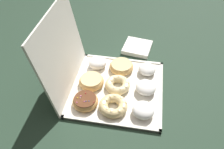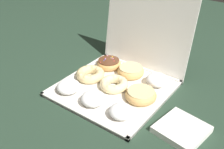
# 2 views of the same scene
# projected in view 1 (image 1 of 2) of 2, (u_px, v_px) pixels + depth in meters

# --- Properties ---
(ground_plane) EXTENTS (3.00, 3.00, 0.00)m
(ground_plane) POSITION_uv_depth(u_px,v_px,m) (117.00, 89.00, 1.04)
(ground_plane) COLOR #233828
(donut_box) EXTENTS (0.41, 0.41, 0.01)m
(donut_box) POSITION_uv_depth(u_px,v_px,m) (118.00, 88.00, 1.04)
(donut_box) COLOR silver
(donut_box) RESTS_ON ground
(box_lid_open) EXTENTS (0.41, 0.07, 0.37)m
(box_lid_open) POSITION_uv_depth(u_px,v_px,m) (62.00, 53.00, 0.94)
(box_lid_open) COLOR silver
(box_lid_open) RESTS_ON ground
(powdered_filled_donut_0) EXTENTS (0.09, 0.09, 0.05)m
(powdered_filled_donut_0) POSITION_uv_depth(u_px,v_px,m) (143.00, 110.00, 0.92)
(powdered_filled_donut_0) COLOR white
(powdered_filled_donut_0) RESTS_ON donut_box
(powdered_filled_donut_1) EXTENTS (0.09, 0.09, 0.05)m
(powdered_filled_donut_1) POSITION_uv_depth(u_px,v_px,m) (146.00, 87.00, 1.01)
(powdered_filled_donut_1) COLOR white
(powdered_filled_donut_1) RESTS_ON donut_box
(powdered_filled_donut_2) EXTENTS (0.08, 0.08, 0.04)m
(powdered_filled_donut_2) POSITION_uv_depth(u_px,v_px,m) (147.00, 69.00, 1.09)
(powdered_filled_donut_2) COLOR white
(powdered_filled_donut_2) RESTS_ON donut_box
(cruller_donut_3) EXTENTS (0.12, 0.12, 0.04)m
(cruller_donut_3) POSITION_uv_depth(u_px,v_px,m) (114.00, 106.00, 0.93)
(cruller_donut_3) COLOR #EACC8C
(cruller_donut_3) RESTS_ON donut_box
(cruller_donut_4) EXTENTS (0.11, 0.11, 0.04)m
(cruller_donut_4) POSITION_uv_depth(u_px,v_px,m) (119.00, 85.00, 1.02)
(cruller_donut_4) COLOR beige
(cruller_donut_4) RESTS_ON donut_box
(glazed_ring_donut_5) EXTENTS (0.12, 0.12, 0.04)m
(glazed_ring_donut_5) POSITION_uv_depth(u_px,v_px,m) (121.00, 66.00, 1.11)
(glazed_ring_donut_5) COLOR tan
(glazed_ring_donut_5) RESTS_ON donut_box
(sprinkle_donut_6) EXTENTS (0.11, 0.11, 0.04)m
(sprinkle_donut_6) POSITION_uv_depth(u_px,v_px,m) (85.00, 101.00, 0.95)
(sprinkle_donut_6) COLOR tan
(sprinkle_donut_6) RESTS_ON donut_box
(glazed_ring_donut_7) EXTENTS (0.12, 0.12, 0.04)m
(glazed_ring_donut_7) POSITION_uv_depth(u_px,v_px,m) (91.00, 81.00, 1.04)
(glazed_ring_donut_7) COLOR tan
(glazed_ring_donut_7) RESTS_ON donut_box
(powdered_filled_donut_8) EXTENTS (0.09, 0.09, 0.05)m
(powdered_filled_donut_8) POSITION_uv_depth(u_px,v_px,m) (98.00, 63.00, 1.12)
(powdered_filled_donut_8) COLOR white
(powdered_filled_donut_8) RESTS_ON donut_box
(napkin_stack) EXTENTS (0.16, 0.16, 0.02)m
(napkin_stack) POSITION_uv_depth(u_px,v_px,m) (137.00, 47.00, 1.25)
(napkin_stack) COLOR white
(napkin_stack) RESTS_ON ground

